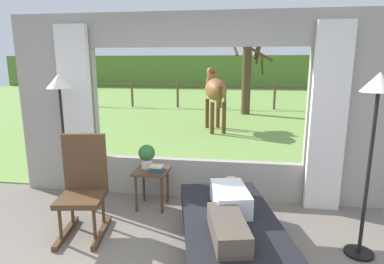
# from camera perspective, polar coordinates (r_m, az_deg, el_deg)

# --- Properties ---
(back_wall_with_window) EXTENTS (5.20, 0.12, 2.55)m
(back_wall_with_window) POSITION_cam_1_polar(r_m,az_deg,el_deg) (4.43, 0.86, 3.77)
(back_wall_with_window) COLOR #9E998E
(back_wall_with_window) RESTS_ON ground_plane
(curtain_panel_left) EXTENTS (0.44, 0.10, 2.40)m
(curtain_panel_left) POSITION_cam_1_polar(r_m,az_deg,el_deg) (4.83, -19.72, 3.15)
(curtain_panel_left) COLOR silver
(curtain_panel_left) RESTS_ON ground_plane
(curtain_panel_right) EXTENTS (0.44, 0.10, 2.40)m
(curtain_panel_right) POSITION_cam_1_polar(r_m,az_deg,el_deg) (4.41, 22.93, 2.11)
(curtain_panel_right) COLOR silver
(curtain_panel_right) RESTS_ON ground_plane
(outdoor_pasture_lawn) EXTENTS (36.00, 21.68, 0.02)m
(outdoor_pasture_lawn) POSITION_cam_1_polar(r_m,az_deg,el_deg) (15.38, 6.13, 5.09)
(outdoor_pasture_lawn) COLOR #759E47
(outdoor_pasture_lawn) RESTS_ON ground_plane
(distant_hill_ridge) EXTENTS (36.00, 2.00, 2.40)m
(distant_hill_ridge) POSITION_cam_1_polar(r_m,az_deg,el_deg) (25.11, 7.10, 10.53)
(distant_hill_ridge) COLOR #547830
(distant_hill_ridge) RESTS_ON ground_plane
(recliner_sofa) EXTENTS (1.24, 1.85, 0.42)m
(recliner_sofa) POSITION_cam_1_polar(r_m,az_deg,el_deg) (3.42, 6.53, -17.31)
(recliner_sofa) COLOR black
(recliner_sofa) RESTS_ON ground_plane
(reclining_person) EXTENTS (0.46, 1.43, 0.22)m
(reclining_person) POSITION_cam_1_polar(r_m,az_deg,el_deg) (3.24, 6.63, -13.06)
(reclining_person) COLOR silver
(reclining_person) RESTS_ON recliner_sofa
(rocking_chair) EXTENTS (0.56, 0.74, 1.12)m
(rocking_chair) POSITION_cam_1_polar(r_m,az_deg,el_deg) (3.86, -18.62, -9.02)
(rocking_chair) COLOR #4C331E
(rocking_chair) RESTS_ON ground_plane
(side_table) EXTENTS (0.44, 0.44, 0.52)m
(side_table) POSITION_cam_1_polar(r_m,az_deg,el_deg) (4.32, -7.09, -7.83)
(side_table) COLOR #4C331E
(side_table) RESTS_ON ground_plane
(potted_plant) EXTENTS (0.22, 0.22, 0.32)m
(potted_plant) POSITION_cam_1_polar(r_m,az_deg,el_deg) (4.31, -8.01, -4.03)
(potted_plant) COLOR silver
(potted_plant) RESTS_ON side_table
(book_stack) EXTENTS (0.19, 0.15, 0.08)m
(book_stack) POSITION_cam_1_polar(r_m,az_deg,el_deg) (4.20, -6.25, -6.41)
(book_stack) COLOR #23478C
(book_stack) RESTS_ON side_table
(floor_lamp_left) EXTENTS (0.32, 0.32, 1.76)m
(floor_lamp_left) POSITION_cam_1_polar(r_m,az_deg,el_deg) (4.50, -22.23, 5.15)
(floor_lamp_left) COLOR black
(floor_lamp_left) RESTS_ON ground_plane
(floor_lamp_right) EXTENTS (0.32, 0.32, 1.82)m
(floor_lamp_right) POSITION_cam_1_polar(r_m,az_deg,el_deg) (3.41, 29.77, 3.30)
(floor_lamp_right) COLOR black
(floor_lamp_right) RESTS_ON ground_plane
(horse) EXTENTS (0.86, 1.82, 1.73)m
(horse) POSITION_cam_1_polar(r_m,az_deg,el_deg) (9.03, 4.10, 7.45)
(horse) COLOR brown
(horse) RESTS_ON outdoor_pasture_lawn
(pasture_tree) EXTENTS (1.65, 1.49, 3.03)m
(pasture_tree) POSITION_cam_1_polar(r_m,az_deg,el_deg) (12.02, 9.78, 9.87)
(pasture_tree) COLOR #4C3823
(pasture_tree) RESTS_ON outdoor_pasture_lawn
(pasture_fence_line) EXTENTS (16.10, 0.10, 1.10)m
(pasture_fence_line) POSITION_cam_1_polar(r_m,az_deg,el_deg) (13.48, 5.89, 7.24)
(pasture_fence_line) COLOR brown
(pasture_fence_line) RESTS_ON outdoor_pasture_lawn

